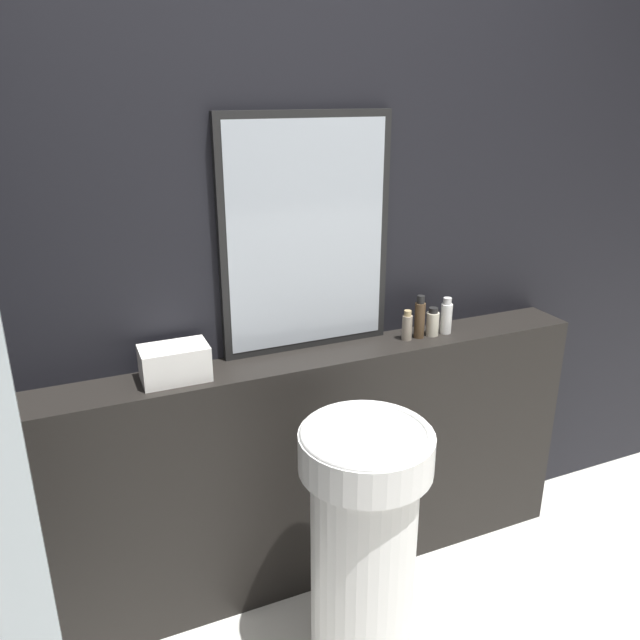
% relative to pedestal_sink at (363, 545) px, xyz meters
% --- Properties ---
extents(wall_back, '(8.00, 0.06, 2.50)m').
position_rel_pedestal_sink_xyz_m(wall_back, '(-0.07, 0.58, 0.77)').
color(wall_back, black).
rests_on(wall_back, ground_plane).
extents(vanity_counter, '(2.32, 0.21, 0.95)m').
position_rel_pedestal_sink_xyz_m(vanity_counter, '(-0.07, 0.45, -0.00)').
color(vanity_counter, black).
rests_on(vanity_counter, ground_plane).
extents(pedestal_sink, '(0.41, 0.41, 0.89)m').
position_rel_pedestal_sink_xyz_m(pedestal_sink, '(0.00, 0.00, 0.00)').
color(pedestal_sink, white).
rests_on(pedestal_sink, ground_plane).
extents(mirror, '(0.62, 0.03, 0.82)m').
position_rel_pedestal_sink_xyz_m(mirror, '(0.03, 0.53, 0.88)').
color(mirror, black).
rests_on(mirror, vanity_counter).
extents(towel_stack, '(0.21, 0.13, 0.12)m').
position_rel_pedestal_sink_xyz_m(towel_stack, '(-0.46, 0.45, 0.53)').
color(towel_stack, white).
rests_on(towel_stack, vanity_counter).
extents(shampoo_bottle, '(0.04, 0.04, 0.11)m').
position_rel_pedestal_sink_xyz_m(shampoo_bottle, '(0.40, 0.45, 0.52)').
color(shampoo_bottle, gray).
rests_on(shampoo_bottle, vanity_counter).
extents(conditioner_bottle, '(0.04, 0.04, 0.17)m').
position_rel_pedestal_sink_xyz_m(conditioner_bottle, '(0.45, 0.45, 0.54)').
color(conditioner_bottle, '#4C3823').
rests_on(conditioner_bottle, vanity_counter).
extents(lotion_bottle, '(0.05, 0.05, 0.11)m').
position_rel_pedestal_sink_xyz_m(lotion_bottle, '(0.51, 0.45, 0.52)').
color(lotion_bottle, beige).
rests_on(lotion_bottle, vanity_counter).
extents(body_wash_bottle, '(0.04, 0.04, 0.14)m').
position_rel_pedestal_sink_xyz_m(body_wash_bottle, '(0.57, 0.45, 0.53)').
color(body_wash_bottle, white).
rests_on(body_wash_bottle, vanity_counter).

